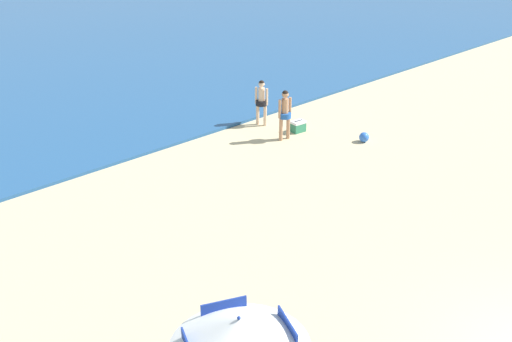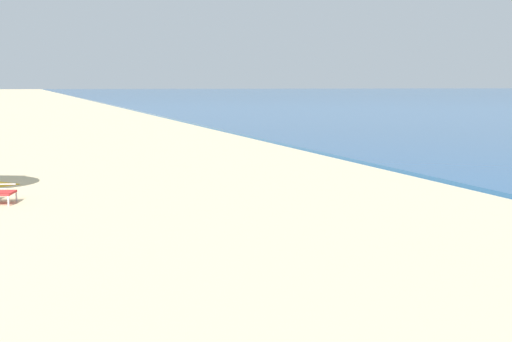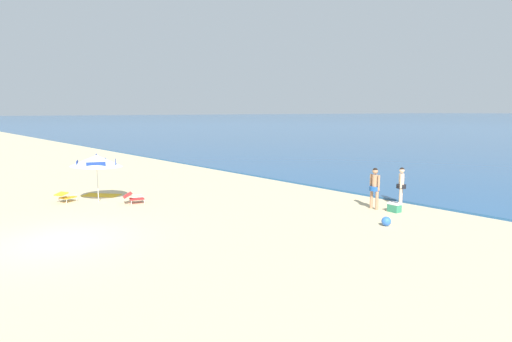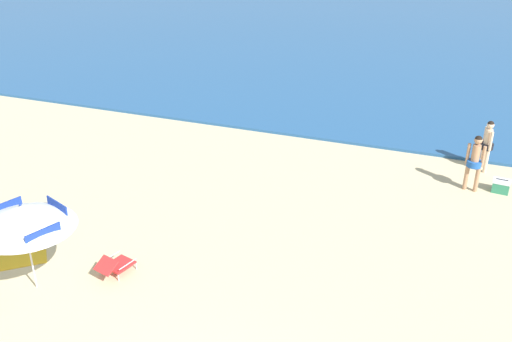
# 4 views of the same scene
# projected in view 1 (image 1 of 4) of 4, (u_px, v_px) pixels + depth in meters

# --- Properties ---
(beach_umbrella_striped_main) EXTENTS (2.87, 2.88, 2.22)m
(beach_umbrella_striped_main) POSITION_uv_depth(u_px,v_px,m) (239.00, 333.00, 9.84)
(beach_umbrella_striped_main) COLOR silver
(beach_umbrella_striped_main) RESTS_ON ground
(lounge_chair_under_umbrella) EXTENTS (0.75, 1.00, 0.52)m
(lounge_chair_under_umbrella) POSITION_uv_depth(u_px,v_px,m) (261.00, 339.00, 12.13)
(lounge_chair_under_umbrella) COLOR red
(lounge_chair_under_umbrella) RESTS_ON ground
(person_standing_near_shore) EXTENTS (0.52, 0.43, 1.77)m
(person_standing_near_shore) POSITION_uv_depth(u_px,v_px,m) (285.00, 111.00, 21.34)
(person_standing_near_shore) COLOR tan
(person_standing_near_shore) RESTS_ON ground
(person_standing_beside) EXTENTS (0.41, 0.47, 1.69)m
(person_standing_beside) POSITION_uv_depth(u_px,v_px,m) (261.00, 99.00, 22.59)
(person_standing_beside) COLOR beige
(person_standing_beside) RESTS_ON ground
(cooler_box) EXTENTS (0.53, 0.40, 0.43)m
(cooler_box) POSITION_uv_depth(u_px,v_px,m) (298.00, 126.00, 22.34)
(cooler_box) COLOR #2D7F5B
(cooler_box) RESTS_ON ground
(beach_ball) EXTENTS (0.34, 0.34, 0.34)m
(beach_ball) POSITION_uv_depth(u_px,v_px,m) (364.00, 137.00, 21.51)
(beach_ball) COLOR blue
(beach_ball) RESTS_ON ground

